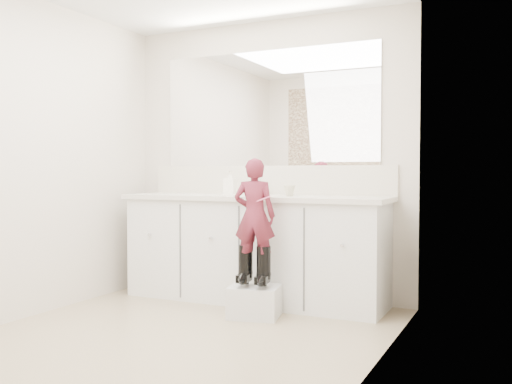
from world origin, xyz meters
The scene contains 16 objects.
floor centered at (0.00, 0.00, 0.00)m, with size 3.00×3.00×0.00m, color #938060.
wall_back centered at (0.00, 1.50, 1.20)m, with size 2.60×2.60×0.00m, color beige.
wall_left centered at (-1.30, 0.00, 1.20)m, with size 3.00×3.00×0.00m, color beige.
wall_right centered at (1.30, 0.00, 1.20)m, with size 3.00×3.00×0.00m, color beige.
vanity_cabinet centered at (0.00, 1.23, 0.42)m, with size 2.20×0.55×0.85m, color silver.
countertop centered at (0.00, 1.21, 0.87)m, with size 2.28×0.58×0.04m, color beige.
backsplash centered at (0.00, 1.49, 1.02)m, with size 2.28×0.03×0.25m, color beige.
mirror centered at (0.00, 1.49, 1.64)m, with size 2.00×0.02×1.00m, color white.
faucet centered at (0.00, 1.38, 0.94)m, with size 0.08×0.08×0.10m, color silver.
cup centered at (0.32, 1.22, 0.93)m, with size 0.10×0.10×0.09m, color beige.
soap_bottle centered at (-0.22, 1.21, 0.99)m, with size 0.09×0.10×0.21m, color white.
step_stool centered at (0.23, 0.75, 0.12)m, with size 0.36×0.30×0.23m, color silver.
boot_left centered at (0.16, 0.75, 0.38)m, with size 0.11×0.20×0.30m, color black, non-canonical shape.
boot_right centered at (0.31, 0.75, 0.38)m, with size 0.11×0.20×0.30m, color black, non-canonical shape.
toddler centered at (0.23, 0.75, 0.76)m, with size 0.31×0.20×0.85m, color #9A2F43.
toothbrush centered at (0.30, 0.73, 0.88)m, with size 0.01×0.01×0.14m, color #E75A87.
Camera 1 is at (2.05, -3.06, 1.08)m, focal length 40.00 mm.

